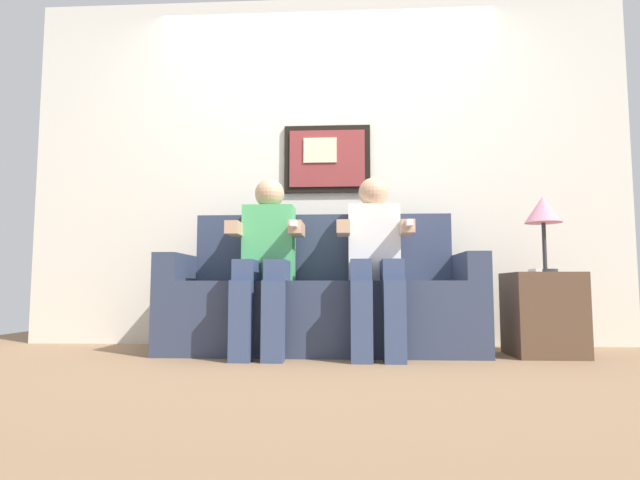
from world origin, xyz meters
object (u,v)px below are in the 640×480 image
side_table_right (543,314)px  person_on_right (375,255)px  table_lamp (543,213)px  spare_remote_on_table (535,271)px  couch (322,303)px  person_on_left (266,256)px

side_table_right → person_on_right: bearing=-176.5°
table_lamp → spare_remote_on_table: bearing=-148.5°
person_on_right → spare_remote_on_table: (0.94, -0.03, -0.10)m
couch → table_lamp: size_ratio=4.32×
person_on_right → table_lamp: bearing=0.9°
side_table_right → spare_remote_on_table: size_ratio=3.85×
side_table_right → person_on_left: bearing=-177.9°
couch → person_on_left: (-0.33, -0.17, 0.29)m
person_on_left → couch: bearing=26.6°
person_on_left → spare_remote_on_table: person_on_left is taller
couch → person_on_right: 0.48m
table_lamp → spare_remote_on_table: 0.36m
spare_remote_on_table → person_on_right: bearing=178.1°
table_lamp → spare_remote_on_table: size_ratio=3.54×
person_on_left → side_table_right: size_ratio=2.22×
table_lamp → spare_remote_on_table: table_lamp is taller
couch → table_lamp: bearing=-6.4°
person_on_left → table_lamp: (1.69, 0.02, 0.25)m
couch → spare_remote_on_table: (1.28, -0.20, 0.20)m
person_on_left → table_lamp: size_ratio=2.41×
side_table_right → table_lamp: 0.61m
side_table_right → table_lamp: bearing=-79.9°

